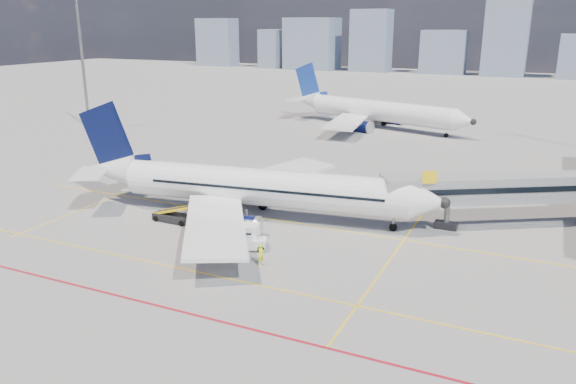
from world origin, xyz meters
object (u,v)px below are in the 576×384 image
at_px(belt_loader, 174,216).
at_px(ramp_worker, 261,255).
at_px(main_aircraft, 248,187).
at_px(baggage_tug, 250,241).
at_px(second_aircraft, 374,110).
at_px(cargo_dolly, 238,234).

relative_size(belt_loader, ramp_worker, 3.24).
relative_size(main_aircraft, baggage_tug, 14.39).
xyz_separation_m(second_aircraft, belt_loader, (-2.72, -61.06, -2.58)).
relative_size(baggage_tug, belt_loader, 0.45).
distance_m(second_aircraft, ramp_worker, 67.58).
relative_size(second_aircraft, belt_loader, 6.51).
relative_size(main_aircraft, second_aircraft, 1.00).
xyz_separation_m(main_aircraft, cargo_dolly, (3.22, -7.72, -2.03)).
xyz_separation_m(cargo_dolly, belt_loader, (-9.23, 2.97, -0.55)).
bearing_deg(second_aircraft, cargo_dolly, -67.30).
bearing_deg(belt_loader, cargo_dolly, -16.31).
bearing_deg(belt_loader, main_aircraft, 39.87).
bearing_deg(cargo_dolly, second_aircraft, 79.71).
relative_size(main_aircraft, ramp_worker, 21.12).
bearing_deg(main_aircraft, ramp_worker, -64.44).
bearing_deg(ramp_worker, second_aircraft, 17.55).
height_order(second_aircraft, baggage_tug, second_aircraft).
bearing_deg(cargo_dolly, ramp_worker, -52.53).
height_order(cargo_dolly, belt_loader, belt_loader).
bearing_deg(ramp_worker, cargo_dolly, 62.41).
bearing_deg(ramp_worker, main_aircraft, 42.36).
height_order(second_aircraft, ramp_worker, second_aircraft).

